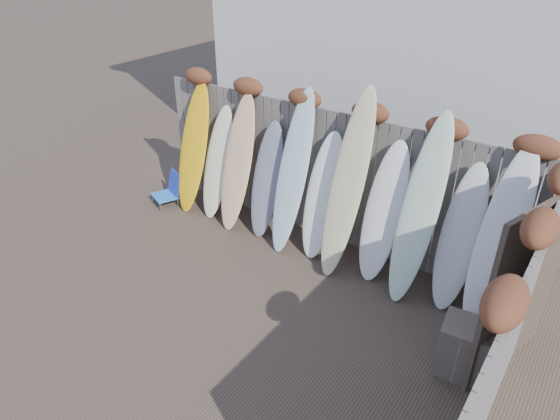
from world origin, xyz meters
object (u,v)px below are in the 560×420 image
Objects in this scene: lattice_panel at (522,289)px; beach_chair at (170,189)px; wooden_crate at (466,349)px; surfboard_0 at (193,149)px.

beach_chair is at bearing -166.65° from lattice_panel.
wooden_crate is at bearing -9.03° from beach_chair.
beach_chair is 5.37m from wooden_crate.
wooden_crate is at bearing -111.41° from lattice_panel.
lattice_panel is (0.31, 0.38, 0.69)m from wooden_crate.
wooden_crate is 0.85m from lattice_panel.
surfboard_0 reaches higher than lattice_panel.
surfboard_0 is (-5.18, 0.69, 0.03)m from lattice_panel.
surfboard_0 is at bearing -169.49° from lattice_panel.
beach_chair is at bearing 170.97° from wooden_crate.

